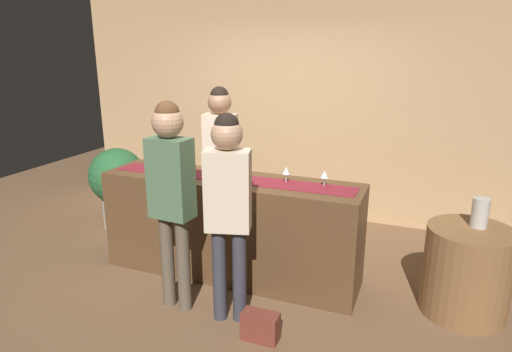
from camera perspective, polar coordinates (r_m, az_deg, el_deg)
name	(u,v)px	position (r m, az deg, el deg)	size (l,w,h in m)	color
ground_plane	(231,273)	(4.45, -3.18, -12.33)	(10.00, 10.00, 0.00)	brown
back_wall	(292,102)	(5.72, 4.68, 9.42)	(6.00, 0.12, 2.90)	tan
bar_counter	(231,227)	(4.24, -3.28, -6.58)	(2.44, 0.60, 0.97)	#543821
counter_runner_cloth	(230,178)	(4.07, -3.39, -0.26)	(2.32, 0.28, 0.01)	maroon
wine_bottle_clear	(177,160)	(4.32, -10.10, 1.99)	(0.07, 0.07, 0.30)	#B2C6C1
wine_bottle_amber	(155,157)	(4.48, -12.93, 2.35)	(0.07, 0.07, 0.30)	brown
wine_glass_near_customer	(286,171)	(3.92, 3.90, 0.62)	(0.07, 0.07, 0.14)	silver
wine_glass_mid_counter	(241,166)	(4.08, -1.96, 1.29)	(0.07, 0.07, 0.14)	silver
wine_glass_far_end	(324,175)	(3.84, 8.80, 0.15)	(0.07, 0.07, 0.14)	silver
bartender	(221,149)	(4.71, -4.57, 3.43)	(0.37, 0.25, 1.74)	#26262B
customer_sipping	(228,198)	(3.34, -3.63, -2.85)	(0.38, 0.28, 1.68)	#33333D
customer_browsing	(171,185)	(3.55, -10.87, -1.10)	(0.35, 0.24, 1.74)	brown
round_side_table	(467,271)	(4.07, 25.47, -11.01)	(0.68, 0.68, 0.74)	brown
vase_on_side_table	(480,213)	(3.95, 26.87, -4.24)	(0.13, 0.13, 0.24)	#B7B2A8
potted_plant_tall	(118,182)	(5.59, -17.37, -0.74)	(0.67, 0.67, 0.97)	#9E9389
handbag	(260,326)	(3.51, 0.56, -18.77)	(0.28, 0.14, 0.22)	brown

